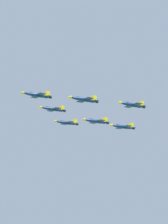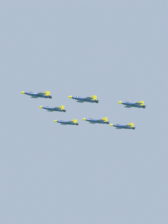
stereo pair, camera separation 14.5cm
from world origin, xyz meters
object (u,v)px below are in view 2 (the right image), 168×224
(jet_right_wingman, at_px, (53,109))
(jet_left_outer, at_px, (132,105))
(jet_lead, at_px, (37,95))
(jet_trailing, at_px, (123,127))
(jet_left_wingman, at_px, (84,99))
(jet_right_outer, at_px, (66,123))
(jet_slot_rear, at_px, (96,121))

(jet_right_wingman, bearing_deg, jet_left_outer, 110.76)
(jet_lead, bearing_deg, jet_right_wingman, -139.10)
(jet_right_wingman, distance_m, jet_left_outer, 51.31)
(jet_lead, relative_size, jet_trailing, 0.98)
(jet_left_outer, height_order, jet_trailing, jet_left_outer)
(jet_left_wingman, xyz_separation_m, jet_right_outer, (-26.95, 43.37, -1.27))
(jet_left_outer, height_order, jet_slot_rear, jet_left_outer)
(jet_left_wingman, bearing_deg, jet_trailing, -157.17)
(jet_left_outer, bearing_deg, jet_slot_rear, -91.04)
(jet_left_outer, bearing_deg, jet_left_wingman, -41.40)
(jet_trailing, bearing_deg, jet_right_wingman, -23.23)
(jet_right_wingman, distance_m, jet_slot_rear, 25.64)
(jet_left_wingman, distance_m, jet_left_outer, 24.73)
(jet_right_outer, relative_size, jet_trailing, 0.98)
(jet_right_outer, bearing_deg, jet_lead, 39.59)
(jet_lead, relative_size, jet_right_outer, 1.00)
(jet_right_outer, relative_size, jet_slot_rear, 0.99)
(jet_right_wingman, xyz_separation_m, jet_slot_rear, (23.85, 5.46, -7.67))
(jet_right_outer, bearing_deg, jet_left_outer, 89.22)
(jet_left_wingman, distance_m, jet_right_outer, 51.08)
(jet_right_wingman, distance_m, jet_trailing, 41.43)
(jet_trailing, bearing_deg, jet_lead, -0.20)
(jet_left_outer, bearing_deg, jet_right_wingman, -69.63)
(jet_lead, bearing_deg, jet_trailing, -179.46)
(jet_left_wingman, relative_size, jet_left_outer, 1.04)
(jet_lead, xyz_separation_m, jet_left_outer, (47.70, 10.93, -6.75))
(jet_left_outer, height_order, jet_right_outer, jet_right_outer)
(jet_left_wingman, height_order, jet_slot_rear, jet_left_wingman)
(jet_lead, distance_m, jet_right_wingman, 24.52)
(jet_right_outer, bearing_deg, jet_left_wingman, 67.81)
(jet_left_wingman, relative_size, jet_right_wingman, 1.05)
(jet_slot_rear, relative_size, jet_trailing, 0.99)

